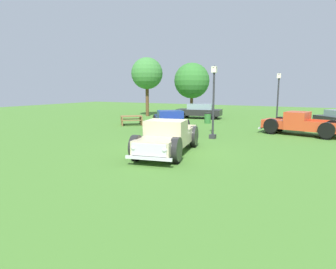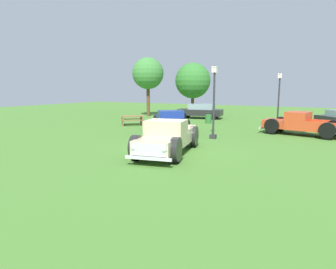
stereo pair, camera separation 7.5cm
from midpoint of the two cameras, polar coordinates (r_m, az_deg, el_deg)
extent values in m
plane|color=#477A2D|center=(14.23, 0.69, -3.40)|extent=(80.00, 80.00, 0.00)
cube|color=#C6B793|center=(12.15, -2.30, -2.25)|extent=(1.88, 1.86, 0.58)
cube|color=silver|center=(11.40, -3.66, -3.01)|extent=(1.43, 0.34, 0.49)
sphere|color=silver|center=(11.21, -0.55, -3.05)|extent=(0.21, 0.21, 0.21)
sphere|color=silver|center=(11.65, -6.58, -2.64)|extent=(0.21, 0.21, 0.21)
cube|color=#C6B793|center=(13.47, -0.23, 0.25)|extent=(1.99, 1.68, 1.21)
cube|color=#8C9EA8|center=(12.83, -1.09, 1.01)|extent=(1.50, 0.33, 0.53)
cube|color=#C6B793|center=(15.26, 1.77, -0.82)|extent=(2.15, 2.51, 0.11)
cube|color=#C6B793|center=(15.01, 4.86, 0.31)|extent=(0.51, 2.19, 0.58)
cube|color=#C6B793|center=(15.45, -1.23, 0.59)|extent=(0.51, 2.19, 0.58)
cube|color=#C6B793|center=(16.23, 2.76, 0.99)|extent=(1.75, 0.42, 0.58)
cylinder|color=black|center=(11.95, 1.73, -3.85)|extent=(0.38, 0.83, 0.80)
cylinder|color=#B7B7BC|center=(11.95, 1.77, -3.86)|extent=(0.31, 0.36, 0.32)
cylinder|color=black|center=(11.91, 1.73, -2.90)|extent=(0.48, 1.05, 1.01)
cylinder|color=black|center=(12.52, -6.13, -3.30)|extent=(0.38, 0.83, 0.80)
cylinder|color=#B7B7BC|center=(12.53, -6.17, -3.30)|extent=(0.31, 0.36, 0.32)
cylinder|color=black|center=(12.48, -6.15, -2.40)|extent=(0.48, 1.05, 1.01)
cylinder|color=black|center=(15.32, 5.22, -1.02)|extent=(0.38, 0.83, 0.80)
cylinder|color=#B7B7BC|center=(15.32, 5.26, -1.02)|extent=(0.31, 0.36, 0.32)
cylinder|color=black|center=(15.28, 5.23, -0.27)|extent=(0.48, 1.05, 1.01)
cylinder|color=black|center=(15.77, -1.09, -0.69)|extent=(0.38, 0.83, 0.80)
cylinder|color=#B7B7BC|center=(15.77, -1.12, -0.69)|extent=(0.31, 0.36, 0.32)
cylinder|color=black|center=(15.74, -1.09, 0.03)|extent=(0.48, 1.05, 1.01)
cube|color=silver|center=(11.43, -3.71, -4.67)|extent=(1.91, 0.47, 0.13)
cube|color=navy|center=(18.90, 1.29, 1.72)|extent=(2.12, 2.12, 0.55)
cube|color=silver|center=(18.14, 1.70, 1.41)|extent=(1.14, 0.86, 0.46)
sphere|color=silver|center=(18.27, 3.58, 1.54)|extent=(0.20, 0.20, 0.20)
sphere|color=silver|center=(18.06, -0.22, 1.47)|extent=(0.20, 0.20, 0.20)
cube|color=navy|center=(20.24, 0.62, 3.07)|extent=(2.13, 2.05, 1.16)
cube|color=#8C9EA8|center=(19.61, 0.91, 3.62)|extent=(1.19, 0.89, 0.51)
cube|color=navy|center=(21.98, -0.07, 2.16)|extent=(2.61, 2.70, 0.10)
cube|color=navy|center=(22.07, 1.99, 3.03)|extent=(1.32, 1.75, 0.55)
cube|color=navy|center=(21.84, -2.15, 2.97)|extent=(1.32, 1.75, 0.55)
cube|color=navy|center=(22.94, -0.44, 3.27)|extent=(1.40, 1.06, 0.55)
cylinder|color=black|center=(19.09, 3.79, 0.94)|extent=(0.63, 0.75, 0.76)
cylinder|color=#B7B7BC|center=(19.09, 3.81, 0.94)|extent=(0.38, 0.39, 0.31)
cylinder|color=black|center=(19.07, 3.79, 1.51)|extent=(0.80, 0.94, 0.96)
cylinder|color=black|center=(18.81, -1.25, 0.83)|extent=(0.63, 0.75, 0.76)
cylinder|color=#B7B7BC|center=(18.81, -1.28, 0.83)|extent=(0.38, 0.39, 0.31)
cylinder|color=black|center=(18.79, -1.25, 1.42)|extent=(0.80, 0.94, 0.96)
cylinder|color=black|center=(22.37, 1.98, 2.14)|extent=(0.63, 0.75, 0.76)
cylinder|color=#B7B7BC|center=(22.37, 2.00, 2.14)|extent=(0.38, 0.39, 0.31)
cylinder|color=black|center=(22.35, 1.98, 2.63)|extent=(0.80, 0.94, 0.96)
cylinder|color=black|center=(22.13, -2.33, 2.06)|extent=(0.63, 0.75, 0.76)
cylinder|color=#B7B7BC|center=(22.13, -2.36, 2.06)|extent=(0.38, 0.39, 0.31)
cylinder|color=black|center=(22.11, -2.34, 2.56)|extent=(0.80, 0.94, 0.96)
cube|color=silver|center=(18.15, 1.72, 0.41)|extent=(1.53, 1.17, 0.12)
cube|color=#D14723|center=(21.55, 20.50, 2.05)|extent=(1.79, 1.81, 0.55)
cube|color=silver|center=(21.82, 18.59, 2.23)|extent=(0.35, 1.35, 0.46)
sphere|color=silver|center=(21.24, 18.03, 2.16)|extent=(0.20, 0.20, 0.20)
sphere|color=silver|center=(22.37, 19.22, 2.42)|extent=(0.20, 0.20, 0.20)
cube|color=#D14723|center=(21.09, 24.13, 2.51)|extent=(1.63, 1.91, 1.15)
cube|color=#8C9EA8|center=(21.24, 22.59, 3.34)|extent=(0.34, 1.42, 0.51)
cube|color=#D14723|center=(20.75, 28.55, 0.64)|extent=(2.41, 2.08, 0.10)
cube|color=#D14723|center=(19.93, 28.14, 1.31)|extent=(2.08, 0.52, 0.55)
cube|color=#D14723|center=(21.49, 29.05, 1.73)|extent=(2.08, 0.52, 0.55)
cylinder|color=black|center=(20.79, 19.66, 1.09)|extent=(0.79, 0.38, 0.76)
cylinder|color=#B7B7BC|center=(20.78, 19.65, 1.09)|extent=(0.35, 0.30, 0.30)
cylinder|color=black|center=(20.77, 19.69, 1.62)|extent=(1.00, 0.48, 0.96)
cylinder|color=black|center=(22.37, 21.19, 1.53)|extent=(0.79, 0.38, 0.76)
cylinder|color=#B7B7BC|center=(22.38, 21.20, 1.53)|extent=(0.35, 0.30, 0.30)
cylinder|color=black|center=(22.35, 21.22, 2.02)|extent=(1.00, 0.48, 0.96)
cylinder|color=black|center=(19.89, 28.74, 0.16)|extent=(0.79, 0.38, 0.76)
cylinder|color=#B7B7BC|center=(19.88, 28.73, 0.15)|extent=(0.35, 0.30, 0.30)
cylinder|color=black|center=(19.86, 28.78, 0.71)|extent=(1.00, 0.48, 0.96)
cylinder|color=black|center=(21.53, 29.65, 0.68)|extent=(0.79, 0.38, 0.76)
cylinder|color=#B7B7BC|center=(21.54, 29.66, 0.69)|extent=(0.35, 0.30, 0.30)
cylinder|color=black|center=(21.50, 29.69, 1.19)|extent=(1.00, 0.48, 0.96)
cube|color=silver|center=(21.87, 18.45, 1.42)|extent=(0.48, 1.81, 0.12)
cylinder|color=black|center=(26.84, 27.61, 2.10)|extent=(0.53, 0.59, 0.60)
cylinder|color=black|center=(27.82, 30.02, 2.12)|extent=(0.53, 0.59, 0.60)
cube|color=black|center=(30.07, 6.34, 4.34)|extent=(4.68, 2.46, 0.61)
cube|color=#7F939E|center=(30.00, 6.65, 5.44)|extent=(2.70, 1.88, 0.56)
cylinder|color=black|center=(29.71, 3.11, 3.73)|extent=(0.67, 0.30, 0.65)
cylinder|color=black|center=(31.26, 3.97, 3.99)|extent=(0.67, 0.30, 0.65)
cylinder|color=black|center=(28.99, 8.88, 3.50)|extent=(0.67, 0.30, 0.65)
cylinder|color=black|center=(30.58, 9.46, 3.77)|extent=(0.67, 0.30, 0.65)
cube|color=#2D2D33|center=(18.16, 8.90, -0.39)|extent=(0.36, 0.36, 0.25)
cylinder|color=#2D2D33|center=(17.95, 9.05, 5.89)|extent=(0.12, 0.12, 3.73)
cube|color=#F2EACC|center=(17.96, 9.22, 12.42)|extent=(0.28, 0.28, 0.36)
cone|color=#2D2D33|center=(17.97, 9.23, 12.99)|extent=(0.32, 0.32, 0.14)
cube|color=#2D2D33|center=(24.66, 20.60, 1.61)|extent=(0.36, 0.36, 0.25)
cylinder|color=#2D2D33|center=(24.51, 20.85, 6.05)|extent=(0.12, 0.12, 3.58)
cube|color=#F2EACC|center=(24.50, 21.11, 10.64)|extent=(0.28, 0.28, 0.36)
cone|color=#2D2D33|center=(24.51, 21.13, 11.06)|extent=(0.32, 0.32, 0.14)
cube|color=olive|center=(24.69, -6.93, 3.59)|extent=(1.89, 1.78, 0.06)
cube|color=olive|center=(24.12, -6.78, 2.75)|extent=(1.55, 1.38, 0.05)
cube|color=olive|center=(25.31, -7.05, 3.04)|extent=(1.55, 1.38, 0.05)
cube|color=olive|center=(24.66, -8.77, 2.67)|extent=(0.97, 1.12, 0.75)
cube|color=olive|center=(24.82, -5.08, 2.78)|extent=(0.97, 1.12, 0.75)
cylinder|color=#2D6B2D|center=(25.94, 7.97, 3.11)|extent=(0.56, 0.56, 0.85)
cylinder|color=black|center=(25.90, 7.99, 4.15)|extent=(0.59, 0.59, 0.10)
cylinder|color=brown|center=(32.44, -3.82, 6.58)|extent=(0.36, 0.36, 3.38)
sphere|color=#3D7F38|center=(32.45, -3.88, 11.83)|extent=(3.41, 3.41, 3.41)
cylinder|color=brown|center=(34.80, 4.87, 5.92)|extent=(0.36, 0.36, 2.39)
sphere|color=#33752D|center=(34.76, 4.93, 10.43)|extent=(4.12, 4.12, 4.12)
camera|label=1|loc=(0.04, -89.84, 0.02)|focal=31.22mm
camera|label=2|loc=(0.04, 90.16, -0.02)|focal=31.22mm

